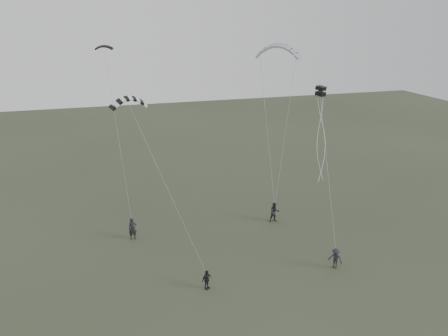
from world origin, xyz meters
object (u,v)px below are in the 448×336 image
object	(u,v)px
flyer_far	(335,258)
kite_box	(321,91)
flyer_right	(275,212)
kite_dark_small	(104,46)
flyer_left	(133,229)
kite_pale_large	(278,45)
kite_striped	(128,98)
flyer_center	(207,280)

from	to	relation	value
flyer_far	kite_box	world-z (taller)	kite_box
flyer_right	kite_dark_small	xyz separation A→B (m)	(-14.27, 5.82, 15.23)
flyer_left	kite_box	bearing A→B (deg)	-20.36
kite_pale_large	kite_striped	distance (m)	18.13
flyer_center	kite_box	world-z (taller)	kite_box
flyer_center	kite_striped	size ratio (longest dim) A/B	0.57
kite_box	flyer_right	bearing A→B (deg)	85.32
flyer_center	kite_striped	distance (m)	14.07
kite_pale_large	flyer_left	bearing A→B (deg)	-126.69
flyer_left	kite_dark_small	bearing A→B (deg)	94.02
flyer_left	kite_pale_large	bearing A→B (deg)	12.88
flyer_far	kite_dark_small	size ratio (longest dim) A/B	1.09
flyer_center	kite_pale_large	world-z (taller)	kite_pale_large
kite_dark_small	kite_pale_large	bearing A→B (deg)	12.62
flyer_left	kite_dark_small	distance (m)	16.20
flyer_right	kite_pale_large	world-z (taller)	kite_pale_large
kite_dark_small	kite_pale_large	xyz separation A→B (m)	(16.34, -0.30, -0.20)
flyer_far	kite_striped	bearing A→B (deg)	-149.35
flyer_left	kite_striped	xyz separation A→B (m)	(0.16, -4.24, 12.27)
flyer_center	flyer_far	xyz separation A→B (m)	(10.31, -0.17, 0.10)
flyer_right	kite_dark_small	size ratio (longest dim) A/B	1.26
kite_dark_small	kite_striped	size ratio (longest dim) A/B	0.59
flyer_center	flyer_far	size ratio (longest dim) A/B	0.89
flyer_far	kite_box	size ratio (longest dim) A/B	2.35
kite_striped	kite_box	distance (m)	15.14
kite_dark_small	kite_striped	bearing A→B (deg)	-69.88
flyer_center	flyer_right	bearing A→B (deg)	15.61
kite_box	flyer_far	bearing A→B (deg)	-128.91
flyer_right	flyer_far	bearing A→B (deg)	-76.72
kite_box	flyer_left	bearing A→B (deg)	132.51
flyer_far	kite_box	xyz separation A→B (m)	(0.56, 5.26, 12.20)
flyer_left	flyer_right	size ratio (longest dim) A/B	1.01
kite_dark_small	kite_box	xyz separation A→B (m)	(16.23, -9.48, -3.16)
flyer_left	flyer_right	bearing A→B (deg)	-7.16
flyer_far	kite_box	bearing A→B (deg)	133.56
kite_dark_small	kite_pale_large	world-z (taller)	kite_pale_large
flyer_left	kite_box	size ratio (longest dim) A/B	2.73
flyer_center	kite_pale_large	xyz separation A→B (m)	(10.98, 14.27, 15.26)
flyer_left	flyer_center	world-z (taller)	flyer_left
flyer_center	kite_pale_large	distance (m)	23.60
flyer_right	kite_striped	world-z (taller)	kite_striped
kite_pale_large	kite_box	world-z (taller)	kite_pale_large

